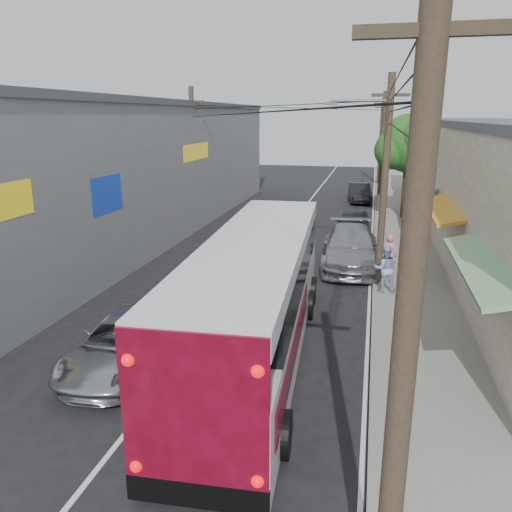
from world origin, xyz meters
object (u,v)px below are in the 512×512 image
(pedestrian_near, at_px, (389,255))
(coach_bus, at_px, (258,296))
(parked_suv, at_px, (351,247))
(parked_car_mid, at_px, (353,223))
(pedestrian_far, at_px, (385,269))
(jeepney, at_px, (125,342))
(parked_car_far, at_px, (360,193))

(pedestrian_near, bearing_deg, coach_bus, 85.17)
(parked_suv, xyz_separation_m, parked_car_mid, (-0.17, 5.94, -0.13))
(pedestrian_near, bearing_deg, parked_car_mid, -56.18)
(parked_car_mid, bearing_deg, pedestrian_near, -73.87)
(coach_bus, bearing_deg, pedestrian_near, 61.69)
(coach_bus, bearing_deg, parked_car_mid, 79.58)
(pedestrian_near, xyz_separation_m, pedestrian_far, (-0.18, -2.02, 0.01))
(pedestrian_far, bearing_deg, jeepney, 39.03)
(parked_car_mid, bearing_deg, coach_bus, -94.63)
(coach_bus, xyz_separation_m, parked_suv, (2.07, 9.29, -0.91))
(coach_bus, distance_m, parked_car_far, 26.85)
(parked_car_mid, height_order, pedestrian_far, pedestrian_far)
(parked_suv, xyz_separation_m, pedestrian_far, (1.43, -3.41, 0.15))
(coach_bus, distance_m, pedestrian_far, 6.88)
(pedestrian_near, bearing_deg, parked_car_far, -64.45)
(jeepney, xyz_separation_m, parked_car_far, (5.20, 28.17, 0.04))
(coach_bus, distance_m, jeepney, 3.76)
(parked_car_mid, relative_size, pedestrian_near, 2.45)
(jeepney, relative_size, parked_car_mid, 1.13)
(coach_bus, relative_size, parked_car_mid, 2.80)
(parked_car_far, relative_size, pedestrian_far, 2.44)
(parked_car_far, xyz_separation_m, pedestrian_far, (1.60, -20.88, 0.29))
(parked_car_far, bearing_deg, jeepney, -106.91)
(coach_bus, xyz_separation_m, parked_car_far, (1.89, 26.76, -1.05))
(parked_car_mid, distance_m, pedestrian_near, 7.55)
(coach_bus, relative_size, pedestrian_near, 6.86)
(jeepney, xyz_separation_m, pedestrian_far, (6.80, 7.29, 0.34))
(parked_suv, distance_m, pedestrian_near, 2.13)
(parked_suv, height_order, pedestrian_far, pedestrian_far)
(parked_suv, height_order, parked_car_mid, parked_suv)
(parked_suv, distance_m, pedestrian_far, 3.70)
(parked_car_mid, bearing_deg, parked_car_far, 92.46)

